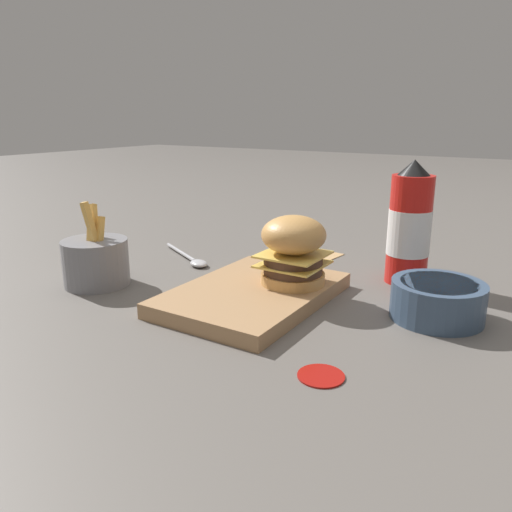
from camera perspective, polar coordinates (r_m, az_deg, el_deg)
The scene contains 9 objects.
ground_plane at distance 0.79m, azimuth -0.34°, elevation -5.20°, with size 6.00×6.00×0.00m, color #5B5651.
serving_board at distance 0.78m, azimuth -0.00°, elevation -4.34°, with size 0.30×0.20×0.02m.
burger at distance 0.78m, azimuth 4.29°, elevation 0.75°, with size 0.10×0.10×0.11m.
ketchup_bottle at distance 0.89m, azimuth 17.12°, elevation 3.14°, with size 0.07×0.07×0.21m.
fries_basket at distance 0.89m, azimuth -17.84°, elevation -0.52°, with size 0.11×0.11×0.15m.
side_bowl at distance 0.76m, azimuth 20.03°, elevation -4.68°, with size 0.13×0.13×0.05m.
spoon at distance 0.99m, azimuth -7.22°, elevation -0.43°, with size 0.10×0.18×0.01m.
ketchup_puddle at distance 0.58m, azimuth 7.44°, elevation -13.35°, with size 0.05×0.05×0.00m.
parchment_square at distance 1.04m, azimuth 5.17°, elevation 0.10°, with size 0.15×0.15×0.00m.
Camera 1 is at (0.62, 0.39, 0.28)m, focal length 35.00 mm.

